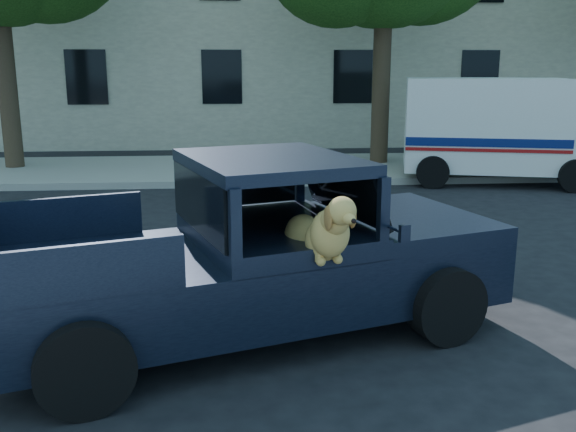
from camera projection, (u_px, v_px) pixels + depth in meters
name	position (u px, v px, depth m)	size (l,w,h in m)	color
ground	(109.00, 319.00, 6.68)	(120.00, 120.00, 0.00)	black
far_sidewalk	(180.00, 170.00, 15.58)	(60.00, 4.00, 0.15)	gray
lane_stripes	(278.00, 232.00, 10.13)	(21.60, 0.14, 0.01)	silver
building_main	(281.00, 6.00, 21.87)	(26.00, 6.00, 9.00)	beige
pickup_truck	(242.00, 277.00, 6.17)	(5.22, 3.31, 1.75)	black
mail_truck	(496.00, 138.00, 14.17)	(4.51, 2.96, 2.28)	silver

